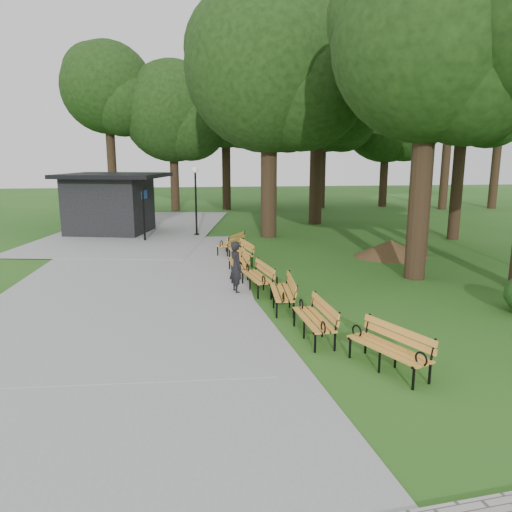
{
  "coord_description": "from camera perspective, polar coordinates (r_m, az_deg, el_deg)",
  "views": [
    {
      "loc": [
        -1.8,
        -13.43,
        4.13
      ],
      "look_at": [
        0.02,
        0.86,
        1.1
      ],
      "focal_mm": 34.01,
      "sensor_mm": 36.0,
      "label": 1
    }
  ],
  "objects": [
    {
      "name": "bench_4",
      "position": [
        16.77,
        -2.12,
        -0.83
      ],
      "size": [
        0.69,
        1.92,
        0.88
      ],
      "primitive_type": null,
      "rotation": [
        0.0,
        0.0,
        -1.54
      ],
      "color": "orange",
      "rests_on": "ground"
    },
    {
      "name": "bench_2",
      "position": [
        13.24,
        3.05,
        -4.31
      ],
      "size": [
        0.77,
        1.94,
        0.88
      ],
      "primitive_type": null,
      "rotation": [
        0.0,
        0.0,
        -1.64
      ],
      "color": "orange",
      "rests_on": "ground"
    },
    {
      "name": "kiosk",
      "position": [
        26.84,
        -16.86,
        5.91
      ],
      "size": [
        5.94,
        5.45,
        3.15
      ],
      "primitive_type": null,
      "rotation": [
        0.0,
        0.0,
        -0.24
      ],
      "color": "black",
      "rests_on": "ground"
    },
    {
      "name": "dirt_mound",
      "position": [
        20.66,
        15.58,
        0.88
      ],
      "size": [
        2.57,
        2.57,
        0.69
      ],
      "primitive_type": "cone",
      "color": "#47301C",
      "rests_on": "ground"
    },
    {
      "name": "ground",
      "position": [
        14.16,
        0.34,
        -5.07
      ],
      "size": [
        100.0,
        100.0,
        0.0
      ],
      "primitive_type": "plane",
      "color": "#225317",
      "rests_on": "ground"
    },
    {
      "name": "lawn_tree_1",
      "position": [
        21.05,
        20.08,
        20.14
      ],
      "size": [
        5.38,
        5.38,
        10.15
      ],
      "color": "black",
      "rests_on": "ground"
    },
    {
      "name": "bench_6",
      "position": [
        20.57,
        -2.99,
        1.53
      ],
      "size": [
        1.48,
        1.97,
        0.88
      ],
      "primitive_type": null,
      "rotation": [
        0.0,
        0.0,
        -2.07
      ],
      "color": "orange",
      "rests_on": "ground"
    },
    {
      "name": "bench_1",
      "position": [
        11.2,
        6.78,
        -7.43
      ],
      "size": [
        0.77,
        1.94,
        0.88
      ],
      "primitive_type": null,
      "rotation": [
        0.0,
        0.0,
        -1.5
      ],
      "color": "orange",
      "rests_on": "ground"
    },
    {
      "name": "lawn_tree_4",
      "position": [
        29.7,
        7.35,
        19.56
      ],
      "size": [
        6.98,
        6.98,
        11.69
      ],
      "color": "black",
      "rests_on": "ground"
    },
    {
      "name": "person",
      "position": [
        14.6,
        -2.34,
        -1.32
      ],
      "size": [
        0.52,
        0.66,
        1.59
      ],
      "primitive_type": "imported",
      "rotation": [
        0.0,
        0.0,
        1.83
      ],
      "color": "black",
      "rests_on": "ground"
    },
    {
      "name": "lawn_tree_2",
      "position": [
        24.74,
        1.59,
        21.29
      ],
      "size": [
        8.1,
        8.1,
        12.26
      ],
      "color": "black",
      "rests_on": "ground"
    },
    {
      "name": "lamp_post",
      "position": [
        25.0,
        -7.12,
        8.05
      ],
      "size": [
        0.32,
        0.32,
        3.52
      ],
      "color": "black",
      "rests_on": "ground"
    },
    {
      "name": "lawn_tree_0",
      "position": [
        17.18,
        19.78,
        22.32
      ],
      "size": [
        6.09,
        6.09,
        10.54
      ],
      "color": "black",
      "rests_on": "ground"
    },
    {
      "name": "bench_5",
      "position": [
        18.61,
        -1.86,
        0.44
      ],
      "size": [
        0.97,
        1.98,
        0.88
      ],
      "primitive_type": null,
      "rotation": [
        0.0,
        0.0,
        -1.39
      ],
      "color": "orange",
      "rests_on": "ground"
    },
    {
      "name": "path",
      "position": [
        17.07,
        -14.47,
        -2.4
      ],
      "size": [
        12.0,
        38.0,
        0.06
      ],
      "primitive_type": "cube",
      "color": "gray",
      "rests_on": "ground"
    },
    {
      "name": "bench_0",
      "position": [
        9.88,
        15.28,
        -10.49
      ],
      "size": [
        1.37,
        1.99,
        0.88
      ],
      "primitive_type": null,
      "rotation": [
        0.0,
        0.0,
        -1.14
      ],
      "color": "orange",
      "rests_on": "ground"
    },
    {
      "name": "bench_3",
      "position": [
        14.87,
        0.09,
        -2.49
      ],
      "size": [
        0.97,
        1.98,
        0.88
      ],
      "primitive_type": null,
      "rotation": [
        0.0,
        0.0,
        -1.39
      ],
      "color": "orange",
      "rests_on": "ground"
    },
    {
      "name": "lawn_tree_5",
      "position": [
        25.81,
        23.41,
        17.91
      ],
      "size": [
        5.54,
        5.54,
        10.08
      ],
      "color": "black",
      "rests_on": "ground"
    },
    {
      "name": "tree_backdrop",
      "position": [
        37.53,
        6.27,
        18.26
      ],
      "size": [
        36.28,
        10.05,
        16.7
      ],
      "primitive_type": null,
      "color": "black",
      "rests_on": "ground"
    }
  ]
}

